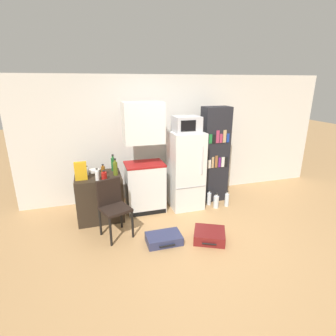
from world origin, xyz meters
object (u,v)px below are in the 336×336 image
Objects in this scene: bottle_milk_white at (97,175)px; water_bottle_front at (216,201)px; side_table at (100,197)px; bottle_olive_oil at (115,168)px; water_bottle_back at (209,198)px; cereal_box at (81,171)px; bowl at (95,171)px; bottle_ketchup_red at (104,176)px; suitcase_large_flat at (164,239)px; bottle_clear_short at (87,171)px; chair at (112,203)px; suitcase_small_flat at (209,235)px; kitchen_hutch at (144,163)px; bottle_amber_beer at (103,170)px; water_bottle_middle at (227,200)px; refrigerator at (186,170)px; microwave at (187,124)px; bookshelf at (214,155)px; bottle_green_tall at (113,164)px.

water_bottle_front is (2.14, -0.01, -0.75)m from bottle_milk_white.
side_table is 2.59× the size of water_bottle_front.
bottle_olive_oil reaches higher than water_bottle_back.
bowl is at bearing 57.21° from cereal_box.
suitcase_large_flat is at bearing -48.25° from bottle_ketchup_red.
bottle_clear_short is 0.17× the size of chair.
cereal_box is 0.50× the size of suitcase_small_flat.
bottle_ketchup_red is at bearing -49.21° from bottle_clear_short.
kitchen_hutch reaches higher than bottle_amber_beer.
bottle_milk_white reaches higher than water_bottle_middle.
suitcase_small_flat is at bearing -41.34° from bowl.
side_table reaches higher than water_bottle_middle.
bottle_milk_white is 2.48m from water_bottle_middle.
refrigerator is 4.67× the size of water_bottle_back.
microwave is 2.31× the size of bottle_milk_white.
cereal_box is (-0.55, -0.08, 0.03)m from bottle_olive_oil.
chair is (0.43, -0.47, -0.40)m from cereal_box.
microwave is 1.49× the size of water_bottle_back.
chair is at bearing -159.49° from bookshelf.
microwave is 2.97× the size of bottle_clear_short.
bowl is (-0.03, 0.43, -0.06)m from bottle_milk_white.
side_table is at bearing 29.04° from cereal_box.
chair is at bearing -63.79° from bottle_milk_white.
kitchen_hutch is 11.24× the size of bowl.
water_bottle_front is (2.39, -0.11, -0.81)m from cereal_box.
bowl reaches higher than suitcase_large_flat.
bottle_amber_beer is at bearing -179.54° from refrigerator.
refrigerator is at bearing 3.80° from bottle_olive_oil.
bottle_clear_short reaches higher than bowl.
bottle_clear_short is 0.41m from bottle_ketchup_red.
microwave is 1.88m from chair.
bottle_ketchup_red is at bearing 171.66° from suitcase_small_flat.
water_bottle_middle is at bearing 29.33° from suitcase_large_flat.
kitchen_hutch is 9.86× the size of bottle_milk_white.
bottle_green_tall is (0.19, 0.18, 0.05)m from bottle_amber_beer.
suitcase_small_flat is at bearing -37.05° from bottle_clear_short.
bookshelf is at bearing 42.13° from suitcase_large_flat.
bottle_milk_white reaches higher than water_bottle_back.
microwave is at bearing 166.41° from water_bottle_back.
bottle_ketchup_red is at bearing 179.16° from water_bottle_front.
water_bottle_front is (2.03, -0.03, -0.73)m from bottle_ketchup_red.
bottle_olive_oil is 1.93m from water_bottle_back.
suitcase_small_flat is (1.26, -1.39, -0.84)m from bottle_green_tall.
bottle_olive_oil is 0.97× the size of cereal_box.
side_table is 0.60m from bottle_olive_oil.
cereal_box reaches higher than bottle_amber_beer.
refrigerator is 8.22× the size of bowl.
bottle_amber_beer reaches higher than water_bottle_front.
kitchen_hutch is (0.82, 0.07, 0.52)m from side_table.
bottle_ketchup_red is 2.09m from water_bottle_back.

